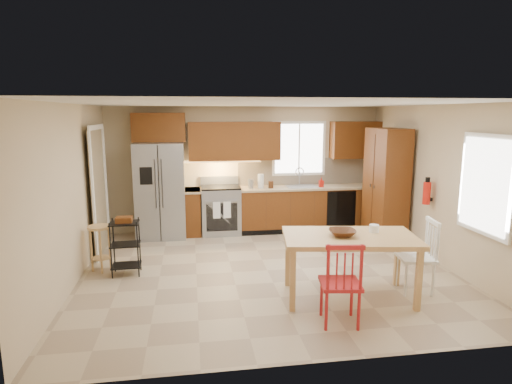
{
  "coord_description": "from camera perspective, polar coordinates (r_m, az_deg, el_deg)",
  "views": [
    {
      "loc": [
        -1.11,
        -6.11,
        2.37
      ],
      "look_at": [
        -0.11,
        0.4,
        1.15
      ],
      "focal_mm": 30.0,
      "sensor_mm": 36.0,
      "label": 1
    }
  ],
  "objects": [
    {
      "name": "undercab_glow",
      "position": [
        8.48,
        -4.88,
        4.09
      ],
      "size": [
        1.6,
        0.3,
        0.01
      ],
      "primitive_type": "cube",
      "color": "#FFBF66",
      "rests_on": "wall_back"
    },
    {
      "name": "table_jar",
      "position": [
        5.82,
        15.45,
        -4.93
      ],
      "size": [
        0.15,
        0.15,
        0.15
      ],
      "primitive_type": "cylinder",
      "rotation": [
        0.0,
        0.0,
        -0.15
      ],
      "color": "white",
      "rests_on": "dining_table"
    },
    {
      "name": "refrigerator",
      "position": [
        8.38,
        -12.61,
        0.21
      ],
      "size": [
        0.92,
        0.75,
        1.82
      ],
      "primitive_type": "cube",
      "color": "gray",
      "rests_on": "floor"
    },
    {
      "name": "backsplash",
      "position": [
        9.0,
        6.84,
        2.79
      ],
      "size": [
        2.92,
        0.03,
        0.55
      ],
      "primitive_type": "cube",
      "color": "beige",
      "rests_on": "wall_back"
    },
    {
      "name": "doorway",
      "position": [
        7.69,
        -20.28,
        -0.05
      ],
      "size": [
        0.04,
        0.95,
        2.1
      ],
      "primitive_type": "cube",
      "color": "#8C7A59",
      "rests_on": "wall_left"
    },
    {
      "name": "sink",
      "position": [
        8.73,
        6.09,
        0.47
      ],
      "size": [
        0.62,
        0.46,
        0.16
      ],
      "primitive_type": "cube",
      "color": "gray",
      "rests_on": "base_cabinet_run"
    },
    {
      "name": "soap_bottle",
      "position": [
        8.72,
        8.69,
        1.3
      ],
      "size": [
        0.09,
        0.09,
        0.19
      ],
      "primitive_type": "imported",
      "color": "red",
      "rests_on": "base_cabinet_run"
    },
    {
      "name": "window_back",
      "position": [
        8.9,
        5.73,
        5.79
      ],
      "size": [
        1.12,
        0.04,
        1.12
      ],
      "primitive_type": "cube",
      "color": "white",
      "rests_on": "wall_back"
    },
    {
      "name": "utility_cart",
      "position": [
        6.64,
        -16.99,
        -7.08
      ],
      "size": [
        0.42,
        0.33,
        0.83
      ],
      "primitive_type": null,
      "rotation": [
        0.0,
        0.0,
        0.02
      ],
      "color": "black",
      "rests_on": "floor"
    },
    {
      "name": "base_cabinet_narrow",
      "position": [
        8.53,
        -8.42,
        -2.64
      ],
      "size": [
        0.3,
        0.6,
        0.9
      ],
      "primitive_type": "cube",
      "color": "#5A3010",
      "rests_on": "floor"
    },
    {
      "name": "fire_extinguisher",
      "position": [
        7.4,
        21.81,
        -0.14
      ],
      "size": [
        0.12,
        0.12,
        0.36
      ],
      "primitive_type": "cylinder",
      "color": "red",
      "rests_on": "wall_right"
    },
    {
      "name": "canister_steel",
      "position": [
        8.45,
        -0.7,
        1.09
      ],
      "size": [
        0.11,
        0.11,
        0.18
      ],
      "primitive_type": "cylinder",
      "color": "gray",
      "rests_on": "base_cabinet_run"
    },
    {
      "name": "ceiling",
      "position": [
        6.21,
        1.62,
        11.69
      ],
      "size": [
        5.5,
        5.0,
        0.02
      ],
      "primitive_type": "cube",
      "color": "silver",
      "rests_on": "ground"
    },
    {
      "name": "wall_right",
      "position": [
        7.31,
        23.29,
        0.82
      ],
      "size": [
        0.02,
        5.0,
        2.5
      ],
      "primitive_type": "cube",
      "color": "#CCB793",
      "rests_on": "ground"
    },
    {
      "name": "chair_white",
      "position": [
        6.14,
        20.52,
        -8.0
      ],
      "size": [
        0.53,
        0.53,
        0.98
      ],
      "primitive_type": null,
      "rotation": [
        0.0,
        0.0,
        1.42
      ],
      "color": "white",
      "rests_on": "floor"
    },
    {
      "name": "window_right",
      "position": [
        6.31,
        28.35,
        0.85
      ],
      "size": [
        0.04,
        1.02,
        1.32
      ],
      "primitive_type": "cube",
      "color": "white",
      "rests_on": "wall_right"
    },
    {
      "name": "wall_back",
      "position": [
        8.75,
        -1.35,
        3.13
      ],
      "size": [
        5.5,
        0.02,
        2.5
      ],
      "primitive_type": "cube",
      "color": "#CCB793",
      "rests_on": "ground"
    },
    {
      "name": "wall_front",
      "position": [
        3.94,
        8.08,
        -6.11
      ],
      "size": [
        5.5,
        0.02,
        2.5
      ],
      "primitive_type": "cube",
      "color": "#CCB793",
      "rests_on": "ground"
    },
    {
      "name": "paper_towel",
      "position": [
        8.48,
        0.64,
        1.46
      ],
      "size": [
        0.12,
        0.12,
        0.28
      ],
      "primitive_type": "cylinder",
      "color": "white",
      "rests_on": "base_cabinet_run"
    },
    {
      "name": "upper_right_block",
      "position": [
        9.1,
        13.08,
        6.78
      ],
      "size": [
        1.0,
        0.35,
        0.75
      ],
      "primitive_type": "cube",
      "color": "#582C0E",
      "rests_on": "wall_back"
    },
    {
      "name": "upper_over_fridge",
      "position": [
        8.46,
        -12.84,
        8.4
      ],
      "size": [
        1.0,
        0.35,
        0.55
      ],
      "primitive_type": "cube",
      "color": "#582C0E",
      "rests_on": "wall_back"
    },
    {
      "name": "chair_red",
      "position": [
        5.01,
        11.17,
        -11.69
      ],
      "size": [
        0.53,
        0.53,
        0.98
      ],
      "primitive_type": null,
      "rotation": [
        0.0,
        0.0,
        -0.15
      ],
      "color": "#AB1A1D",
      "rests_on": "floor"
    },
    {
      "name": "base_cabinet_run",
      "position": [
        8.86,
        7.23,
        -2.11
      ],
      "size": [
        2.92,
        0.6,
        0.9
      ],
      "primitive_type": "cube",
      "color": "#5A3010",
      "rests_on": "floor"
    },
    {
      "name": "pantry",
      "position": [
        8.23,
        16.91,
        0.8
      ],
      "size": [
        0.5,
        0.95,
        2.1
      ],
      "primitive_type": "cube",
      "color": "#5A3010",
      "rests_on": "floor"
    },
    {
      "name": "bar_stool",
      "position": [
        6.94,
        -20.01,
        -7.07
      ],
      "size": [
        0.37,
        0.37,
        0.7
      ],
      "primitive_type": null,
      "rotation": [
        0.0,
        0.0,
        0.08
      ],
      "color": "tan",
      "rests_on": "floor"
    },
    {
      "name": "canister_wood",
      "position": [
        8.49,
        2.0,
        0.99
      ],
      "size": [
        0.1,
        0.1,
        0.14
      ],
      "primitive_type": "cylinder",
      "color": "#4C2A14",
      "rests_on": "base_cabinet_run"
    },
    {
      "name": "upper_left_block",
      "position": [
        8.5,
        -2.9,
        6.8
      ],
      "size": [
        1.8,
        0.35,
        0.75
      ],
      "primitive_type": "cube",
      "color": "#582C0E",
      "rests_on": "wall_back"
    },
    {
      "name": "table_bowl",
      "position": [
        5.56,
        11.41,
        -5.81
      ],
      "size": [
        0.39,
        0.39,
        0.08
      ],
      "primitive_type": "imported",
      "rotation": [
        0.0,
        0.0,
        -0.15
      ],
      "color": "#4C2A14",
      "rests_on": "dining_table"
    },
    {
      "name": "wall_left",
      "position": [
        6.42,
        -23.35,
        -0.41
      ],
      "size": [
        0.02,
        5.0,
        2.5
      ],
      "primitive_type": "cube",
      "color": "#CCB793",
      "rests_on": "ground"
    },
    {
      "name": "floor",
      "position": [
        6.65,
        1.51,
        -10.4
      ],
      "size": [
        5.5,
        5.5,
        0.0
      ],
      "primitive_type": "plane",
      "color": "tan",
      "rests_on": "ground"
    },
    {
      "name": "dining_table",
      "position": [
        5.73,
        12.26,
        -9.77
      ],
      "size": [
        1.8,
        1.19,
        0.82
      ],
      "primitive_type": null,
      "rotation": [
        0.0,
        0.0,
        -0.15
      ],
      "color": "tan",
      "rests_on": "floor"
    },
    {
      "name": "dishwasher",
      "position": [
        8.76,
        11.28,
        -2.38
      ],
      "size": [
        0.6,
        0.02,
        0.78
      ],
      "primitive_type": "cube",
      "color": "black",
      "rests_on": "floor"
    },
    {
      "name": "range_stove",
      "position": [
        8.53,
        -4.73,
        -2.49
      ],
      "size": [
        0.76,
        0.63,
        0.92
      ],
      "primitive_type": "cube",
      "color": "gray",
      "rests_on": "floor"
    }
  ]
}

